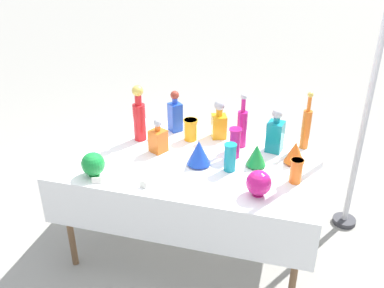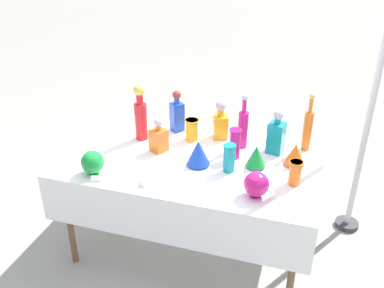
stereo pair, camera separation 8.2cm
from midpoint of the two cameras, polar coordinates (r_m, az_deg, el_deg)
ground_plane at (r=3.31m, az=-0.73°, el=-13.30°), size 40.00×40.00×0.00m
display_table at (r=2.87m, az=-1.02°, el=-3.18°), size 1.69×1.02×0.76m
tall_bottle_0 at (r=3.00m, az=14.22°, el=2.27°), size 0.06×0.06×0.41m
tall_bottle_1 at (r=3.05m, az=-7.83°, el=3.79°), size 0.09×0.09×0.41m
tall_bottle_2 at (r=2.95m, az=5.91°, el=2.37°), size 0.07×0.07×0.39m
square_decanter_0 at (r=2.91m, az=-5.36°, el=0.72°), size 0.13×0.13×0.24m
square_decanter_1 at (r=2.93m, az=10.26°, el=1.37°), size 0.12×0.12×0.31m
square_decanter_2 at (r=3.08m, az=2.85°, el=2.95°), size 0.13×0.13×0.29m
square_decanter_3 at (r=3.18m, az=-3.01°, el=4.06°), size 0.12×0.12×0.32m
slender_vase_0 at (r=2.68m, az=4.22°, el=-1.68°), size 0.08×0.08×0.18m
slender_vase_1 at (r=2.83m, az=4.92°, el=0.26°), size 0.09×0.09×0.21m
slender_vase_2 at (r=2.63m, az=12.85°, el=-3.42°), size 0.08×0.08×0.15m
slender_vase_3 at (r=3.06m, az=-0.96°, el=2.01°), size 0.10×0.10×0.16m
fluted_vase_0 at (r=2.74m, az=0.05°, el=-1.15°), size 0.16×0.16×0.17m
fluted_vase_1 at (r=2.75m, az=7.74°, el=-1.48°), size 0.13×0.13×0.15m
fluted_vase_2 at (r=2.83m, az=12.77°, el=-1.10°), size 0.13×0.13×0.15m
round_bowl_0 at (r=2.47m, az=7.94°, el=-5.18°), size 0.15×0.15×0.16m
round_bowl_1 at (r=2.71m, az=-13.90°, el=-2.61°), size 0.15×0.15×0.16m
price_tag_left at (r=2.66m, az=-13.47°, el=-4.75°), size 0.06×0.03×0.04m
price_tag_center at (r=2.56m, az=-7.44°, el=-5.40°), size 0.05×0.02×0.04m
canopy_pole at (r=3.19m, az=21.99°, el=6.14°), size 0.18×0.18×2.74m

